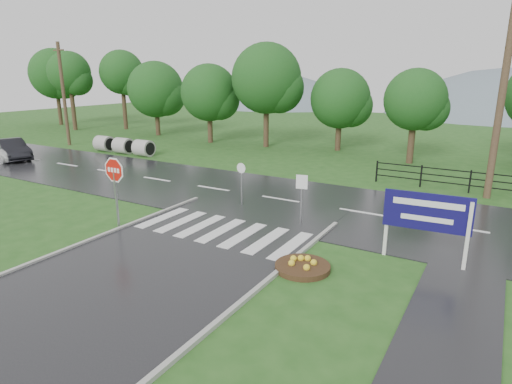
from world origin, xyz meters
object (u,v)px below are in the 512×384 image
Objects in this scene: culvert_pipes at (123,146)px; car_dark at (13,160)px; estate_billboard at (427,216)px; stop_sign at (114,177)px.

car_dark is at bearing -131.24° from culvert_pipes.
culvert_pipes is 7.58m from car_dark.
car_dark is (-4.98, -5.68, -0.60)m from culvert_pipes.
estate_billboard reaches higher than car_dark.
estate_billboard is (11.03, 2.68, -0.47)m from stop_sign.
culvert_pipes is at bearing -24.68° from car_dark.
stop_sign is at bearing -166.34° from estate_billboard.
stop_sign is at bearing -43.65° from culvert_pipes.
estate_billboard is at bearing 13.66° from stop_sign.
estate_billboard reaches higher than culvert_pipes.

